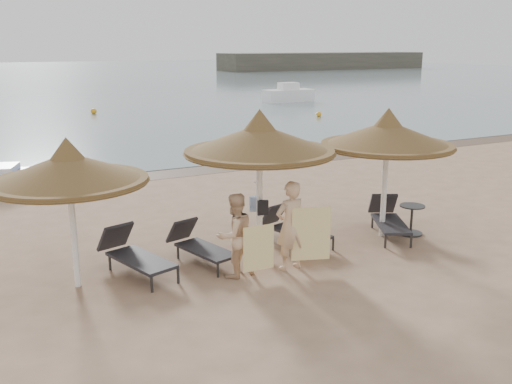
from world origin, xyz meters
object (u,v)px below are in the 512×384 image
palapa_left (68,169)px  lounger_far_left (133,253)px  person_right (290,219)px  person_left (235,229)px  palapa_center (260,140)px  lounger_near_left (199,244)px  palapa_right (387,135)px  lounger_near_right (292,227)px  lounger_far_right (388,218)px  side_table (411,221)px

palapa_left → lounger_far_left: bearing=9.5°
person_right → person_left: bearing=-13.3°
palapa_left → person_right: bearing=-15.2°
palapa_center → person_right: bearing=-80.6°
lounger_far_left → lounger_near_left: (1.42, -0.01, -0.04)m
person_right → palapa_left: bearing=-19.6°
palapa_right → lounger_near_right: bearing=165.4°
palapa_right → lounger_near_right: 3.10m
palapa_left → palapa_center: size_ratio=0.90×
palapa_right → lounger_far_right: (0.25, 0.08, -2.08)m
palapa_left → lounger_far_right: palapa_left is taller
lounger_far_left → side_table: 6.75m
palapa_right → person_left: bearing=-171.7°
palapa_left → lounger_near_right: palapa_left is taller
palapa_center → lounger_far_right: size_ratio=1.60×
palapa_left → lounger_near_left: size_ratio=1.52×
lounger_far_left → lounger_near_left: size_ratio=1.10×
palapa_center → palapa_right: (3.25, -0.23, -0.09)m
lounger_far_left → lounger_near_right: lounger_far_left is taller
palapa_right → lounger_near_right: size_ratio=1.60×
lounger_near_right → palapa_left: bearing=166.9°
lounger_far_right → side_table: 0.56m
palapa_right → side_table: palapa_right is taller
palapa_center → lounger_far_left: (-2.76, 0.27, -2.16)m
person_left → palapa_right: bearing=178.2°
palapa_center → palapa_right: 3.26m
lounger_near_left → person_right: person_right is taller
lounger_near_right → side_table: lounger_near_right is taller
lounger_near_left → person_left: person_left is taller
person_left → lounger_near_right: bearing=-159.9°
palapa_right → lounger_far_left: palapa_right is taller
person_left → person_right: (1.16, -0.18, 0.09)m
palapa_center → lounger_far_right: palapa_center is taller
lounger_far_left → lounger_near_right: size_ratio=1.09×
lounger_far_left → person_left: (1.76, -1.12, 0.59)m
lounger_far_right → palapa_left: bearing=-154.9°
palapa_left → lounger_near_left: palapa_left is taller
palapa_left → palapa_right: size_ratio=0.93×
lounger_far_left → side_table: lounger_far_left is taller
side_table → lounger_far_left: bearing=173.7°
side_table → lounger_near_right: bearing=164.4°
lounger_far_left → lounger_far_right: bearing=-20.7°
lounger_near_left → palapa_right: bearing=-21.3°
lounger_near_left → palapa_center: bearing=-26.2°
palapa_center → lounger_near_right: size_ratio=1.66×
lounger_near_right → person_left: (-2.04, -1.19, 0.62)m
palapa_center → lounger_far_right: bearing=-2.5°
palapa_right → side_table: (0.70, -0.24, -2.13)m
palapa_center → person_right: palapa_center is taller
lounger_far_right → lounger_near_right: bearing=-164.6°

